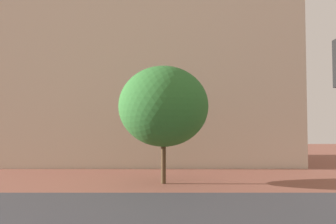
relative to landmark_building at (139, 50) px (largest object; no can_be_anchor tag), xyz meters
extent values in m
plane|color=brown|center=(2.33, -20.32, -9.77)|extent=(120.00, 120.00, 0.00)
cube|color=#38383D|center=(2.33, -20.67, -9.77)|extent=(120.00, 7.72, 0.00)
cube|color=beige|center=(0.04, 0.27, -1.81)|extent=(24.17, 14.89, 15.92)
cube|color=beige|center=(-0.25, 0.27, 4.23)|extent=(4.98, 4.98, 28.00)
cylinder|color=beige|center=(10.63, -5.67, -0.24)|extent=(2.80, 2.80, 19.05)
cylinder|color=#4C3823|center=(2.37, -14.18, -8.76)|extent=(0.24, 0.24, 2.03)
ellipsoid|color=#2D6B2D|center=(2.37, -14.18, -5.96)|extent=(4.45, 4.45, 4.01)
camera|label=1|loc=(2.60, -32.51, -7.16)|focal=39.68mm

